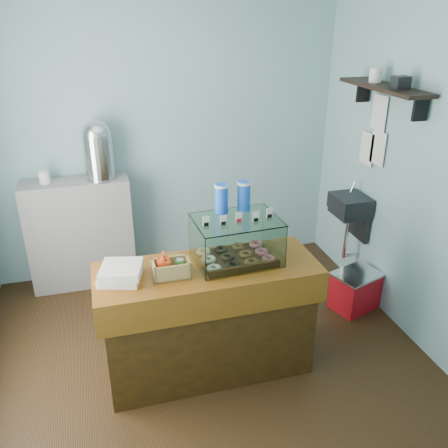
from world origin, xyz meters
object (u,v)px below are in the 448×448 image
object	(u,v)px
display_case	(235,236)
coffee_urn	(98,148)
counter	(208,319)
red_cooler	(355,290)

from	to	relation	value
display_case	coffee_urn	distance (m)	1.75
counter	display_case	xyz separation A→B (m)	(0.23, 0.09, 0.62)
coffee_urn	display_case	bearing A→B (deg)	-59.39
display_case	coffee_urn	bearing A→B (deg)	117.78
red_cooler	display_case	bearing A→B (deg)	176.76
coffee_urn	red_cooler	bearing A→B (deg)	-27.90
display_case	red_cooler	world-z (taller)	display_case
counter	coffee_urn	world-z (taller)	coffee_urn
display_case	red_cooler	size ratio (longest dim) A/B	1.26
red_cooler	counter	bearing A→B (deg)	177.60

